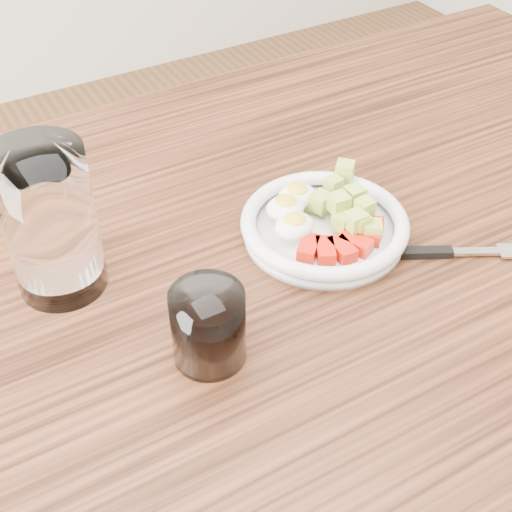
# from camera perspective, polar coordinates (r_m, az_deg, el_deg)

# --- Properties ---
(dining_table) EXTENTS (1.50, 0.90, 0.77)m
(dining_table) POSITION_cam_1_polar(r_m,az_deg,el_deg) (0.85, 0.93, -6.81)
(dining_table) COLOR brown
(dining_table) RESTS_ON ground
(bowl) EXTENTS (0.19, 0.19, 0.05)m
(bowl) POSITION_cam_1_polar(r_m,az_deg,el_deg) (0.82, 5.39, 2.63)
(bowl) COLOR white
(bowl) RESTS_ON dining_table
(fork) EXTENTS (0.19, 0.11, 0.01)m
(fork) POSITION_cam_1_polar(r_m,az_deg,el_deg) (0.83, 14.00, 0.28)
(fork) COLOR black
(fork) RESTS_ON dining_table
(water_glass) EXTENTS (0.09, 0.09, 0.17)m
(water_glass) POSITION_cam_1_polar(r_m,az_deg,el_deg) (0.75, -16.15, 2.62)
(water_glass) COLOR white
(water_glass) RESTS_ON dining_table
(coffee_glass) EXTENTS (0.07, 0.07, 0.08)m
(coffee_glass) POSITION_cam_1_polar(r_m,az_deg,el_deg) (0.67, -3.83, -5.66)
(coffee_glass) COLOR white
(coffee_glass) RESTS_ON dining_table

